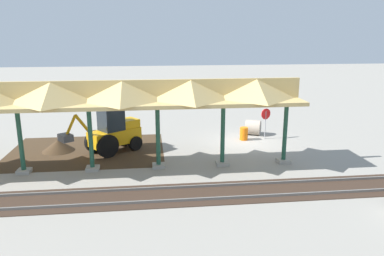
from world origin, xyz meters
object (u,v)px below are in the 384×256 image
stop_sign (266,117)px  concrete_pipe (253,127)px  backhoe (113,132)px  traffic_barrel (244,134)px

stop_sign → concrete_pipe: size_ratio=1.52×
stop_sign → backhoe: backhoe is taller
stop_sign → backhoe: bearing=9.7°
backhoe → traffic_barrel: 9.01m
stop_sign → traffic_barrel: size_ratio=2.41×
stop_sign → concrete_pipe: stop_sign is taller
stop_sign → traffic_barrel: 1.91m
backhoe → traffic_barrel: bearing=-169.3°
backhoe → concrete_pipe: bearing=-163.3°
traffic_barrel → stop_sign: bearing=-176.2°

